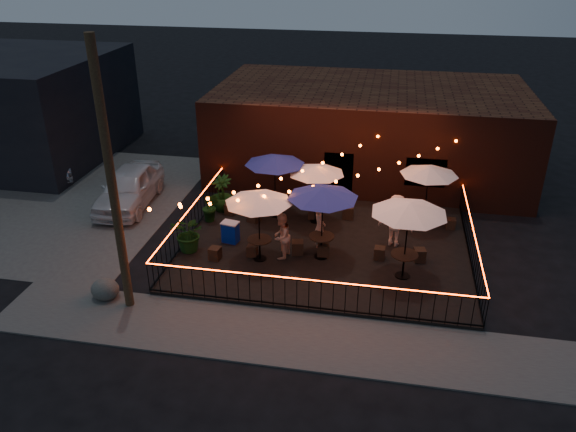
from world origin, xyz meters
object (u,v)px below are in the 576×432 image
Objects in this scene: cafe_table_5 at (429,171)px; boulder at (105,289)px; utility_pole at (112,185)px; cafe_table_0 at (258,199)px; cafe_table_2 at (323,193)px; cafe_table_4 at (409,209)px; cooler at (230,232)px; cafe_table_3 at (316,170)px; cafe_table_1 at (275,160)px.

cafe_table_5 reaches higher than boulder.
cafe_table_0 is (3.32, 3.18, -1.58)m from utility_pole.
cafe_table_5 is (3.55, 3.23, -0.23)m from cafe_table_2.
cafe_table_4 reaches higher than cafe_table_5.
cafe_table_4 is at bearing -15.07° from cafe_table_2.
utility_pole reaches higher than cafe_table_0.
cafe_table_2 is 3.94m from cooler.
cafe_table_2 reaches higher than cooler.
cafe_table_3 is 3.94m from cooler.
boulder is (-9.00, -2.77, -2.24)m from cafe_table_4.
cooler is 4.92m from boulder.
utility_pole is 5.78m from cooler.
utility_pole is 11.42m from cafe_table_5.
cooler is at bearing 64.46° from utility_pole.
cafe_table_2 is 4.81m from cafe_table_5.
cafe_table_4 reaches higher than cafe_table_2.
cafe_table_5 is at bearing 32.65° from cooler.
boulder is at bearing -114.91° from cooler.
cafe_table_2 is 0.94× the size of cafe_table_4.
cafe_table_1 is 0.92× the size of cafe_table_4.
utility_pole is 8.14m from cafe_table_3.
cafe_table_5 is at bearing 37.95° from utility_pole.
cooler is at bearing -115.44° from cafe_table_1.
cafe_table_1 is at bearing 172.06° from cafe_table_3.
cafe_table_0 is at bearing -87.10° from cafe_table_1.
cooler is at bearing 54.25° from boulder.
cafe_table_3 is at bearing 47.50° from boulder.
cafe_table_2 is at bearing -77.71° from cafe_table_3.
cafe_table_3 is 3.14× the size of cooler.
boulder is at bearing 167.43° from utility_pole.
boulder is at bearing -144.52° from cafe_table_0.
cafe_table_3 is at bearing 134.58° from cafe_table_4.
cafe_table_3 is 2.78× the size of boulder.
utility_pole is 2.52× the size of cafe_table_4.
cooler is (-1.32, 1.00, -1.88)m from cafe_table_0.
cafe_table_1 reaches higher than cafe_table_0.
cafe_table_5 is (0.78, 3.98, -0.26)m from cafe_table_4.
cafe_table_4 is 4.06m from cafe_table_5.
cooler is (-6.13, 1.22, -2.03)m from cafe_table_4.
cafe_table_0 is 3.17× the size of cooler.
boulder is (-9.78, -6.75, -1.97)m from cafe_table_5.
cafe_table_2 is 1.22× the size of cafe_table_5.
cafe_table_0 is 1.01× the size of cafe_table_3.
cafe_table_4 is at bearing -2.57° from cafe_table_0.
cafe_table_1 is 3.29× the size of boulder.
cafe_table_2 is 3.79× the size of cooler.
utility_pole is at bearing -145.30° from cafe_table_2.
cafe_table_1 is at bearing 75.40° from cooler.
cafe_table_0 reaches higher than cafe_table_3.
utility_pole reaches higher than cafe_table_1.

